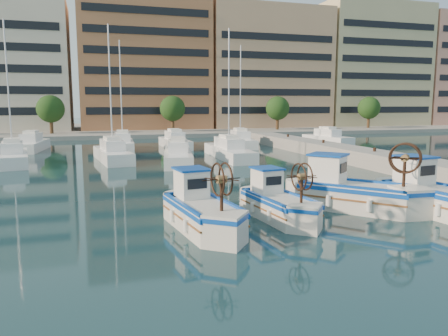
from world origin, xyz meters
TOP-DOWN VIEW (x-y plane):
  - ground at (0.00, 0.00)m, footprint 300.00×300.00m
  - quay at (13.00, 8.00)m, footprint 3.00×60.00m
  - waterfront at (9.23, 65.04)m, footprint 180.00×40.00m
  - yacht_marina at (-2.62, 27.52)m, footprint 40.80×22.70m
  - fishing_boat_a at (-4.27, 1.01)m, footprint 2.46×4.77m
  - fishing_boat_b at (-0.74, 1.58)m, footprint 2.17×4.36m
  - fishing_boat_c at (3.25, 2.07)m, footprint 4.85×5.15m
  - fishing_boat_d at (6.35, 0.30)m, footprint 2.78×5.24m

SIDE VIEW (x-z plane):
  - ground at x=0.00m, z-range 0.00..0.00m
  - yacht_marina at x=-2.62m, z-range -5.22..6.28m
  - quay at x=13.00m, z-range 0.00..1.20m
  - fishing_boat_b at x=-0.74m, z-range -0.60..2.06m
  - fishing_boat_a at x=-4.27m, z-range -0.65..2.26m
  - fishing_boat_d at x=6.35m, z-range -0.71..2.47m
  - fishing_boat_c at x=3.25m, z-range -0.73..2.52m
  - waterfront at x=9.23m, z-range -1.70..23.90m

